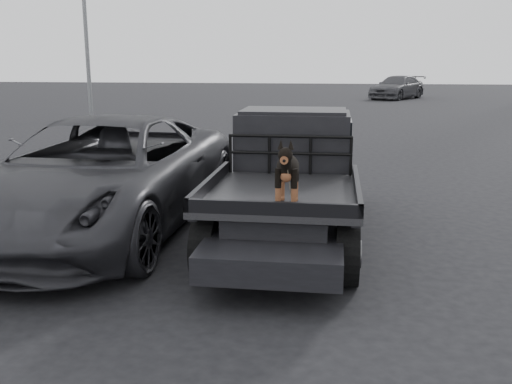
% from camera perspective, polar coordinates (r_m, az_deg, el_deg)
% --- Properties ---
extents(ground, '(120.00, 120.00, 0.00)m').
position_cam_1_polar(ground, '(6.76, 6.58, -9.15)').
color(ground, black).
rests_on(ground, ground).
extents(flatbed_ute, '(2.00, 5.40, 0.92)m').
position_cam_1_polar(flatbed_ute, '(8.28, 3.21, -1.55)').
color(flatbed_ute, black).
rests_on(flatbed_ute, ground).
extents(ute_cab, '(1.72, 1.30, 0.88)m').
position_cam_1_polar(ute_cab, '(9.04, 3.80, 5.49)').
color(ute_cab, black).
rests_on(ute_cab, flatbed_ute).
extents(headache_rack, '(1.80, 0.08, 0.55)m').
position_cam_1_polar(headache_rack, '(8.32, 3.40, 3.69)').
color(headache_rack, black).
rests_on(headache_rack, flatbed_ute).
extents(dog, '(0.32, 0.60, 0.74)m').
position_cam_1_polar(dog, '(6.52, 3.17, 1.95)').
color(dog, black).
rests_on(dog, flatbed_ute).
extents(parked_suv, '(3.07, 6.25, 1.71)m').
position_cam_1_polar(parked_suv, '(8.91, -15.21, 1.65)').
color(parked_suv, '#2D2D31').
rests_on(parked_suv, ground).
extents(distant_car_b, '(4.55, 5.65, 1.53)m').
position_cam_1_polar(distant_car_b, '(40.45, 13.93, 10.13)').
color(distant_car_b, '#404145').
rests_on(distant_car_b, ground).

